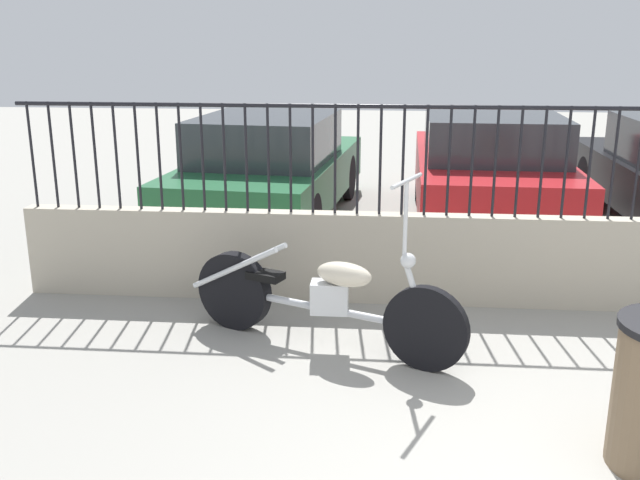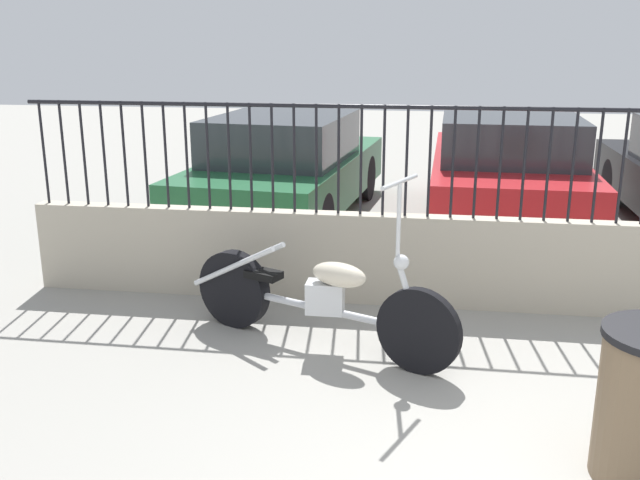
# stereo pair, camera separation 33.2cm
# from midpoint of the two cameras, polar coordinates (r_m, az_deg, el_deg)

# --- Properties ---
(low_wall) EXTENTS (8.90, 0.18, 0.81)m
(low_wall) POSITION_cam_midpoint_polar(r_m,az_deg,el_deg) (6.42, 14.48, -1.71)
(low_wall) COLOR #B2A893
(low_wall) RESTS_ON ground_plane
(fence_railing) EXTENTS (8.90, 0.04, 0.94)m
(fence_railing) POSITION_cam_midpoint_polar(r_m,az_deg,el_deg) (6.19, 15.13, 7.31)
(fence_railing) COLOR black
(fence_railing) RESTS_ON low_wall
(motorcycle_silver) EXTENTS (2.17, 1.04, 1.38)m
(motorcycle_silver) POSITION_cam_midpoint_polar(r_m,az_deg,el_deg) (5.45, -2.58, -4.56)
(motorcycle_silver) COLOR black
(motorcycle_silver) RESTS_ON ground_plane
(car_green) EXTENTS (2.17, 4.35, 1.35)m
(car_green) POSITION_cam_midpoint_polar(r_m,az_deg,el_deg) (9.18, -5.06, 5.78)
(car_green) COLOR black
(car_green) RESTS_ON ground_plane
(car_red) EXTENTS (1.86, 4.12, 1.40)m
(car_red) POSITION_cam_midpoint_polar(r_m,az_deg,el_deg) (9.06, 12.33, 5.51)
(car_red) COLOR black
(car_red) RESTS_ON ground_plane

